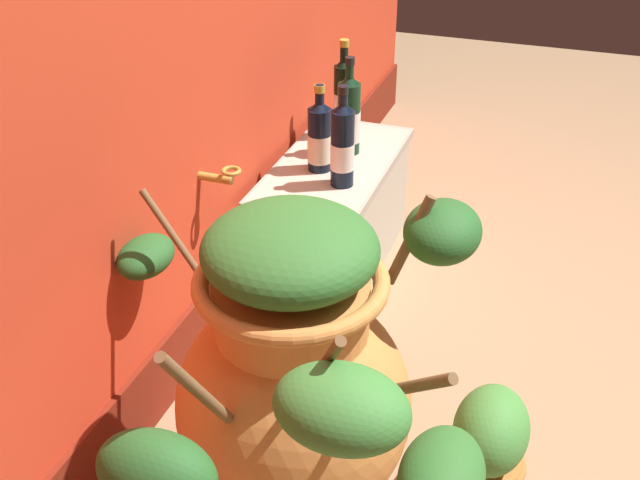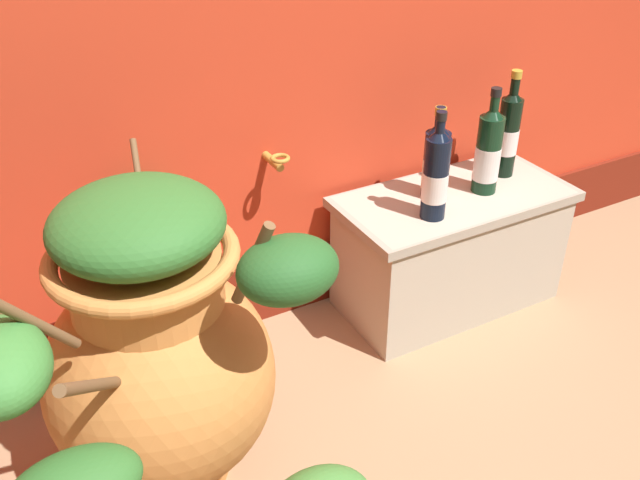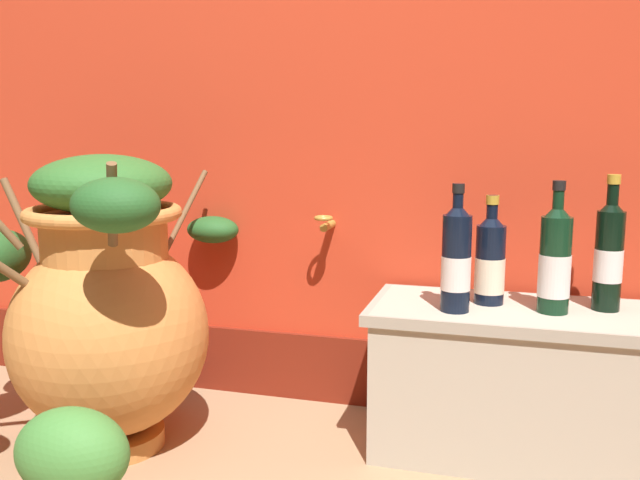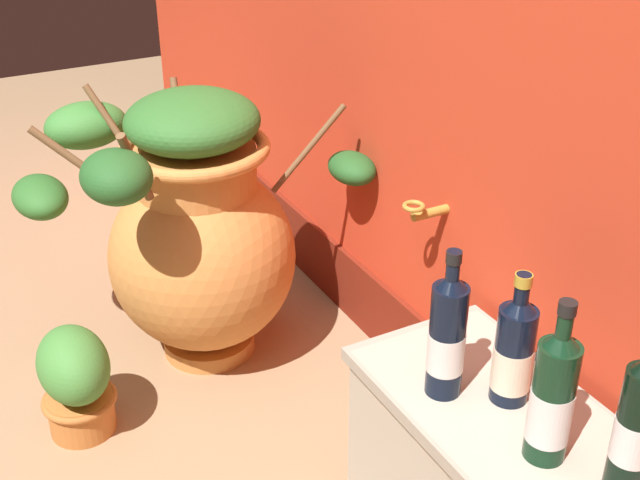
% 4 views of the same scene
% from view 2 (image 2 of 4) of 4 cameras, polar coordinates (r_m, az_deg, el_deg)
% --- Properties ---
extents(terracotta_urn, '(0.80, 0.93, 0.80)m').
position_cam_2_polar(terracotta_urn, '(1.63, -13.58, -8.92)').
color(terracotta_urn, '#CC7F3D').
rests_on(terracotta_urn, ground_plane).
extents(stone_ledge, '(0.75, 0.37, 0.41)m').
position_cam_2_polar(stone_ledge, '(2.33, 10.49, -0.46)').
color(stone_ledge, '#B2A893').
rests_on(stone_ledge, ground_plane).
extents(wine_bottle_left, '(0.08, 0.08, 0.33)m').
position_cam_2_polar(wine_bottle_left, '(2.04, 9.41, 5.31)').
color(wine_bottle_left, black).
rests_on(wine_bottle_left, stone_ledge).
extents(wine_bottle_middle, '(0.08, 0.08, 0.29)m').
position_cam_2_polar(wine_bottle_middle, '(2.17, 9.42, 6.34)').
color(wine_bottle_middle, black).
rests_on(wine_bottle_middle, stone_ledge).
extents(wine_bottle_right, '(0.08, 0.08, 0.34)m').
position_cam_2_polar(wine_bottle_right, '(2.23, 13.52, 7.06)').
color(wine_bottle_right, black).
rests_on(wine_bottle_right, stone_ledge).
extents(wine_bottle_back, '(0.07, 0.07, 0.35)m').
position_cam_2_polar(wine_bottle_back, '(2.35, 15.05, 8.50)').
color(wine_bottle_back, black).
rests_on(wine_bottle_back, stone_ledge).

